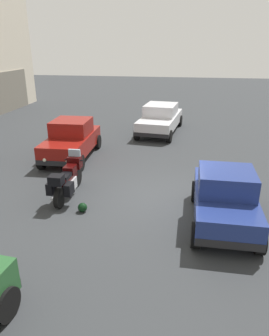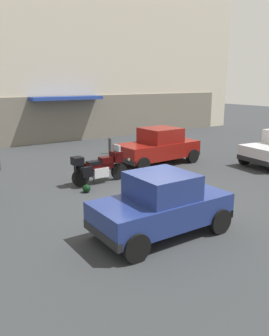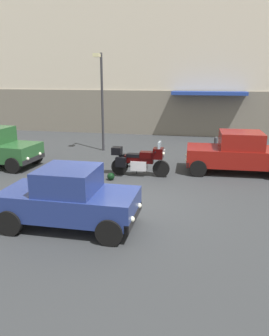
{
  "view_description": "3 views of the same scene",
  "coord_description": "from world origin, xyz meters",
  "px_view_note": "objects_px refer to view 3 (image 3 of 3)",
  "views": [
    {
      "loc": [
        -9.2,
        -0.6,
        4.65
      ],
      "look_at": [
        -0.15,
        0.89,
        1.07
      ],
      "focal_mm": 34.2,
      "sensor_mm": 36.0,
      "label": 1
    },
    {
      "loc": [
        -6.12,
        -7.86,
        3.68
      ],
      "look_at": [
        -0.12,
        0.95,
        0.98
      ],
      "focal_mm": 36.73,
      "sensor_mm": 36.0,
      "label": 2
    },
    {
      "loc": [
        2.01,
        -9.23,
        3.77
      ],
      "look_at": [
        0.03,
        0.58,
        0.99
      ],
      "focal_mm": 36.06,
      "sensor_mm": 36.0,
      "label": 3
    }
  ],
  "objects_px": {
    "motorcycle": "(139,160)",
    "helmet": "(111,176)",
    "car_compact_side": "(70,198)",
    "streetlamp_curbside": "(101,93)",
    "bollard_curbside": "(215,145)",
    "car_wagon_end": "(237,153)"
  },
  "relations": [
    {
      "from": "car_wagon_end",
      "to": "bollard_curbside",
      "type": "height_order",
      "value": "car_wagon_end"
    },
    {
      "from": "car_compact_side",
      "to": "bollard_curbside",
      "type": "xyz_separation_m",
      "value": [
        3.86,
        9.1,
        -0.31
      ]
    },
    {
      "from": "motorcycle",
      "to": "bollard_curbside",
      "type": "distance_m",
      "value": 5.25
    },
    {
      "from": "bollard_curbside",
      "to": "car_wagon_end",
      "type": "bearing_deg",
      "value": -77.25
    },
    {
      "from": "motorcycle",
      "to": "bollard_curbside",
      "type": "xyz_separation_m",
      "value": [
        2.98,
        4.32,
        -0.16
      ]
    },
    {
      "from": "helmet",
      "to": "bollard_curbside",
      "type": "distance_m",
      "value": 6.41
    },
    {
      "from": "bollard_curbside",
      "to": "car_compact_side",
      "type": "bearing_deg",
      "value": -113.02
    },
    {
      "from": "helmet",
      "to": "motorcycle",
      "type": "bearing_deg",
      "value": 39.8
    },
    {
      "from": "streetlamp_curbside",
      "to": "bollard_curbside",
      "type": "relative_size",
      "value": 5.5
    },
    {
      "from": "motorcycle",
      "to": "car_wagon_end",
      "type": "bearing_deg",
      "value": 17.63
    },
    {
      "from": "car_wagon_end",
      "to": "bollard_curbside",
      "type": "relative_size",
      "value": 4.51
    },
    {
      "from": "car_wagon_end",
      "to": "bollard_curbside",
      "type": "xyz_separation_m",
      "value": [
        -0.71,
        3.14,
        -0.35
      ]
    },
    {
      "from": "car_compact_side",
      "to": "streetlamp_curbside",
      "type": "distance_m",
      "value": 9.12
    },
    {
      "from": "car_compact_side",
      "to": "bollard_curbside",
      "type": "distance_m",
      "value": 9.89
    },
    {
      "from": "motorcycle",
      "to": "car_compact_side",
      "type": "relative_size",
      "value": 0.65
    },
    {
      "from": "motorcycle",
      "to": "helmet",
      "type": "height_order",
      "value": "motorcycle"
    },
    {
      "from": "helmet",
      "to": "bollard_curbside",
      "type": "relative_size",
      "value": 0.32
    },
    {
      "from": "motorcycle",
      "to": "streetlamp_curbside",
      "type": "xyz_separation_m",
      "value": [
        -2.62,
        3.92,
        2.29
      ]
    },
    {
      "from": "motorcycle",
      "to": "car_wagon_end",
      "type": "height_order",
      "value": "car_wagon_end"
    },
    {
      "from": "motorcycle",
      "to": "streetlamp_curbside",
      "type": "bearing_deg",
      "value": 123.74
    },
    {
      "from": "motorcycle",
      "to": "car_compact_side",
      "type": "height_order",
      "value": "car_compact_side"
    },
    {
      "from": "motorcycle",
      "to": "bollard_curbside",
      "type": "bearing_deg",
      "value": 55.34
    }
  ]
}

